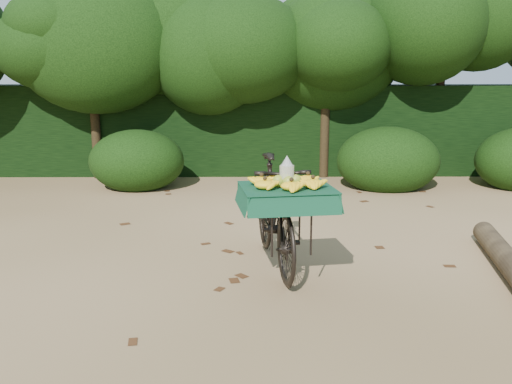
{
  "coord_description": "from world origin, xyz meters",
  "views": [
    {
      "loc": [
        -0.95,
        -5.28,
        2.01
      ],
      "look_at": [
        -0.9,
        -0.02,
        0.87
      ],
      "focal_mm": 38.0,
      "sensor_mm": 36.0,
      "label": 1
    }
  ],
  "objects": [
    {
      "name": "ground",
      "position": [
        0.0,
        0.0,
        0.0
      ],
      "size": [
        80.0,
        80.0,
        0.0
      ],
      "primitive_type": "plane",
      "color": "tan",
      "rests_on": "ground"
    },
    {
      "name": "bush_clumps",
      "position": [
        0.5,
        4.3,
        0.45
      ],
      "size": [
        8.8,
        1.7,
        0.9
      ],
      "primitive_type": null,
      "color": "black",
      "rests_on": "ground"
    },
    {
      "name": "vendor_bicycle",
      "position": [
        -0.7,
        0.22,
        0.61
      ],
      "size": [
        0.97,
        2.02,
        1.19
      ],
      "rotation": [
        0.0,
        0.0,
        0.14
      ],
      "color": "black",
      "rests_on": "ground"
    },
    {
      "name": "hedge_backdrop",
      "position": [
        0.0,
        6.3,
        0.9
      ],
      "size": [
        26.0,
        1.8,
        1.8
      ],
      "primitive_type": "cube",
      "color": "black",
      "rests_on": "ground"
    },
    {
      "name": "tree_row",
      "position": [
        -0.65,
        5.5,
        2.0
      ],
      "size": [
        14.5,
        2.0,
        4.0
      ],
      "primitive_type": null,
      "color": "black",
      "rests_on": "ground"
    },
    {
      "name": "leaf_litter",
      "position": [
        0.0,
        0.65,
        0.01
      ],
      "size": [
        7.0,
        7.3,
        0.01
      ],
      "primitive_type": null,
      "color": "#472813",
      "rests_on": "ground"
    }
  ]
}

